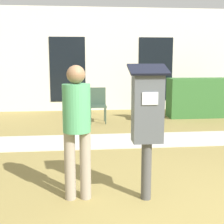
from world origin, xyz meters
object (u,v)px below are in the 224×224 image
Objects in this scene: outdoor_chair_left at (97,102)px; outdoor_chair_middle at (148,101)px; person_standing at (77,122)px; parking_meter at (147,115)px.

outdoor_chair_middle is (1.35, 0.12, 0.00)m from outdoor_chair_left.
person_standing reaches higher than outdoor_chair_left.
person_standing is at bearing 173.55° from parking_meter.
person_standing is at bearing -93.92° from outdoor_chair_middle.
parking_meter reaches higher than outdoor_chair_middle.
parking_meter reaches higher than person_standing.
person_standing is (-0.80, 0.09, -0.09)m from parking_meter.
outdoor_chair_middle is at bearing 77.39° from parking_meter.
outdoor_chair_middle is at bearing 28.73° from outdoor_chair_left.
parking_meter is 0.81m from person_standing.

